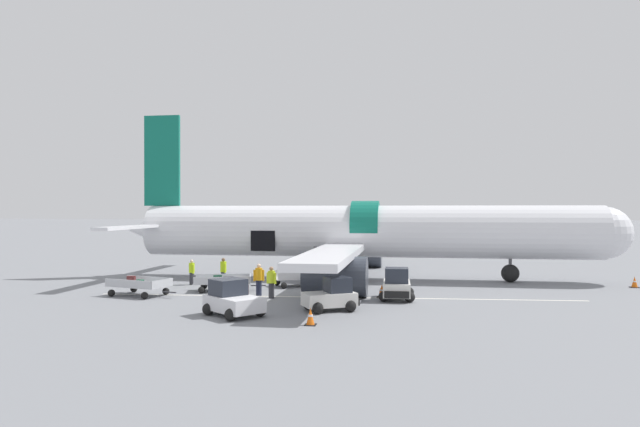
# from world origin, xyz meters

# --- Properties ---
(ground_plane) EXTENTS (500.00, 500.00, 0.00)m
(ground_plane) POSITION_xyz_m (0.00, 0.00, 0.00)
(ground_plane) COLOR slate
(apron_marking_line) EXTENTS (26.97, 1.88, 0.01)m
(apron_marking_line) POSITION_xyz_m (1.25, -2.32, 0.00)
(apron_marking_line) COLOR silver
(apron_marking_line) RESTS_ON ground_plane
(airplane) EXTENTS (35.18, 32.02, 11.82)m
(airplane) POSITION_xyz_m (1.74, 6.08, 3.21)
(airplane) COLOR silver
(airplane) RESTS_ON ground_plane
(baggage_tug_lead) EXTENTS (2.88, 2.52, 1.61)m
(baggage_tug_lead) POSITION_xyz_m (1.54, -6.49, 0.67)
(baggage_tug_lead) COLOR silver
(baggage_tug_lead) RESTS_ON ground_plane
(baggage_tug_mid) EXTENTS (1.96, 2.86, 1.76)m
(baggage_tug_mid) POSITION_xyz_m (4.58, -2.67, 0.74)
(baggage_tug_mid) COLOR silver
(baggage_tug_mid) RESTS_ON ground_plane
(baggage_tug_rear) EXTENTS (3.24, 3.05, 1.65)m
(baggage_tug_rear) POSITION_xyz_m (-2.80, -8.46, 0.71)
(baggage_tug_rear) COLOR silver
(baggage_tug_rear) RESTS_ON ground_plane
(baggage_cart_loading) EXTENTS (4.32, 2.66, 0.94)m
(baggage_cart_loading) POSITION_xyz_m (-5.69, -0.94, 0.50)
(baggage_cart_loading) COLOR #B7BABF
(baggage_cart_loading) RESTS_ON ground_plane
(baggage_cart_queued) EXTENTS (3.52, 2.69, 1.08)m
(baggage_cart_queued) POSITION_xyz_m (-1.88, 1.76, 0.54)
(baggage_cart_queued) COLOR silver
(baggage_cart_queued) RESTS_ON ground_plane
(baggage_cart_empty) EXTENTS (4.35, 2.73, 1.05)m
(baggage_cart_empty) POSITION_xyz_m (-9.83, -3.44, 0.53)
(baggage_cart_empty) COLOR #B7BABF
(baggage_cart_empty) RESTS_ON ground_plane
(ground_crew_loader_a) EXTENTS (0.63, 0.51, 1.81)m
(ground_crew_loader_a) POSITION_xyz_m (-3.18, -2.35, 0.95)
(ground_crew_loader_a) COLOR #1E2338
(ground_crew_loader_a) RESTS_ON ground_plane
(ground_crew_loader_b) EXTENTS (0.61, 0.49, 1.74)m
(ground_crew_loader_b) POSITION_xyz_m (-2.25, -3.19, 0.91)
(ground_crew_loader_b) COLOR #2D2D33
(ground_crew_loader_b) RESTS_ON ground_plane
(ground_crew_driver) EXTENTS (0.56, 0.56, 1.75)m
(ground_crew_driver) POSITION_xyz_m (-6.65, 1.75, 0.92)
(ground_crew_driver) COLOR #1E2338
(ground_crew_driver) RESTS_ON ground_plane
(ground_crew_supervisor) EXTENTS (0.52, 0.52, 1.63)m
(ground_crew_supervisor) POSITION_xyz_m (-8.71, 1.52, 0.86)
(ground_crew_supervisor) COLOR #2D2D33
(ground_crew_supervisor) RESTS_ON ground_plane
(suitcase_on_tarmac_upright) EXTENTS (0.55, 0.29, 0.81)m
(suitcase_on_tarmac_upright) POSITION_xyz_m (-3.77, -3.32, 0.35)
(suitcase_on_tarmac_upright) COLOR #4C1E1E
(suitcase_on_tarmac_upright) RESTS_ON ground_plane
(safety_cone_nose) EXTENTS (0.52, 0.52, 0.70)m
(safety_cone_nose) POSITION_xyz_m (19.19, 4.53, 0.33)
(safety_cone_nose) COLOR black
(safety_cone_nose) RESTS_ON ground_plane
(safety_cone_engine_left) EXTENTS (0.49, 0.49, 0.74)m
(safety_cone_engine_left) POSITION_xyz_m (1.13, -10.05, 0.35)
(safety_cone_engine_left) COLOR black
(safety_cone_engine_left) RESTS_ON ground_plane
(safety_cone_wingtip) EXTENTS (0.57, 0.57, 0.72)m
(safety_cone_wingtip) POSITION_xyz_m (3.74, -1.87, 0.34)
(safety_cone_wingtip) COLOR black
(safety_cone_wingtip) RESTS_ON ground_plane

